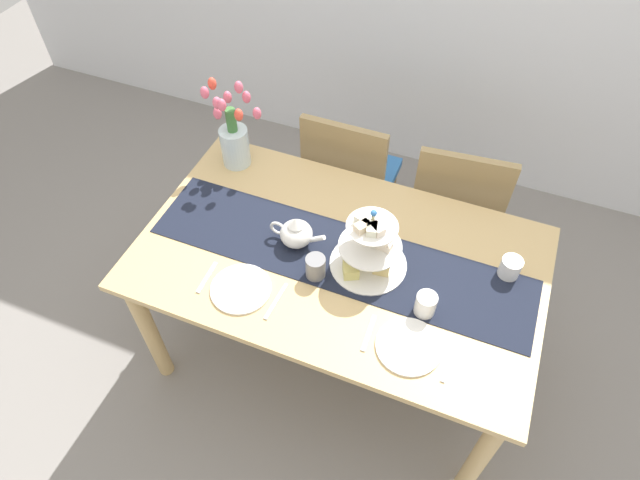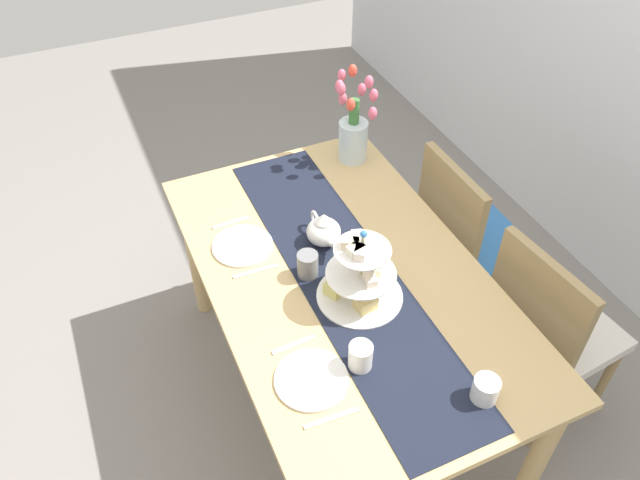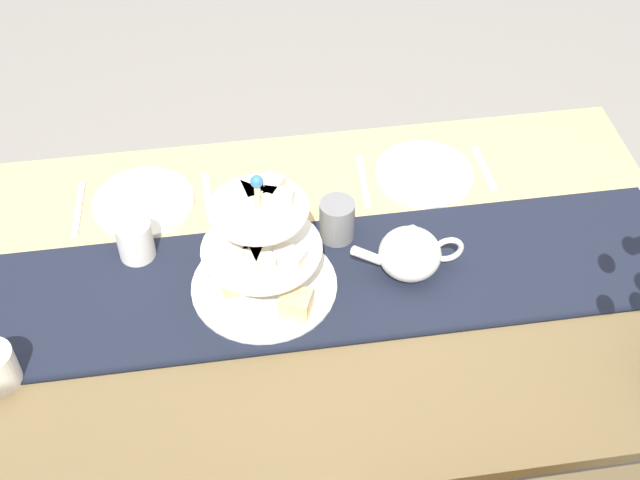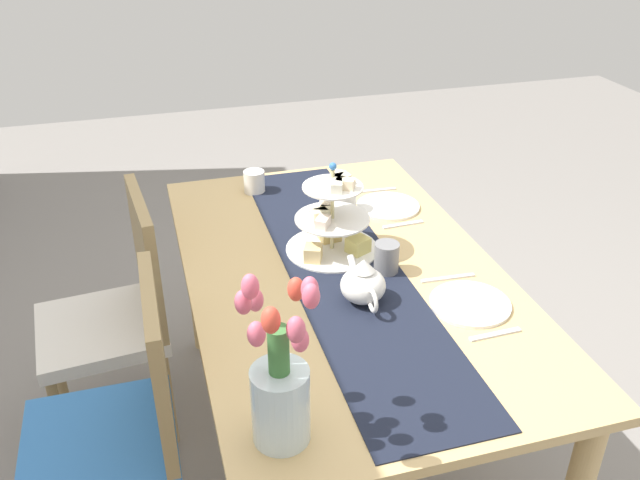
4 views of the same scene
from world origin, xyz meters
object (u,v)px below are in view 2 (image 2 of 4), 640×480
object	(u,v)px
dinner_plate_right	(311,379)
knife_left	(256,271)
tulip_vase	(353,130)
fork_right	(293,345)
dinner_plate_left	(243,246)
mug_white_text	(360,356)
teapot	(323,231)
cream_jug	(485,390)
mug_grey	(308,265)
chair_left	(466,237)
dining_table	(344,294)
chair_right	(548,327)
tiered_cake_stand	(360,276)
knife_right	(331,418)
fork_left	(231,223)

from	to	relation	value
dinner_plate_right	knife_left	bearing A→B (deg)	180.00
tulip_vase	fork_right	bearing A→B (deg)	-36.60
dinner_plate_left	mug_white_text	bearing A→B (deg)	13.59
teapot	dinner_plate_right	bearing A→B (deg)	-27.74
cream_jug	tulip_vase	bearing A→B (deg)	171.66
teapot	cream_jug	size ratio (longest dim) A/B	2.80
teapot	mug_grey	bearing A→B (deg)	-42.49
dinner_plate_right	mug_white_text	size ratio (longest dim) A/B	2.42
mug_grey	chair_left	bearing A→B (deg)	100.34
dining_table	cream_jug	distance (m)	0.67
knife_left	mug_grey	world-z (taller)	mug_grey
teapot	dinner_plate_left	bearing A→B (deg)	-109.38
cream_jug	dinner_plate_left	world-z (taller)	cream_jug
tulip_vase	chair_right	bearing A→B (deg)	20.32
tulip_vase	mug_grey	size ratio (longest dim) A/B	4.30
dining_table	chair_left	distance (m)	0.75
tulip_vase	mug_white_text	size ratio (longest dim) A/B	4.30
tiered_cake_stand	knife_left	world-z (taller)	tiered_cake_stand
dining_table	tulip_vase	world-z (taller)	tulip_vase
cream_jug	knife_right	distance (m)	0.46
fork_right	knife_right	size ratio (longest dim) A/B	0.88
chair_left	tulip_vase	world-z (taller)	tulip_vase
tiered_cake_stand	tulip_vase	distance (m)	0.82
teapot	tulip_vase	world-z (taller)	tulip_vase
dinner_plate_right	tulip_vase	bearing A→B (deg)	147.62
dining_table	dinner_plate_right	bearing A→B (deg)	-38.37
fork_left	knife_left	distance (m)	0.29
knife_left	dinner_plate_right	size ratio (longest dim) A/B	0.74
tiered_cake_stand	tulip_vase	bearing A→B (deg)	155.43
knife_right	dinner_plate_left	bearing A→B (deg)	180.00
mug_grey	knife_left	bearing A→B (deg)	-118.10
chair_left	fork_left	xyz separation A→B (m)	(-0.23, -0.99, 0.26)
chair_right	mug_white_text	world-z (taller)	chair_right
dining_table	dinner_plate_right	xyz separation A→B (m)	(0.36, -0.29, 0.11)
dining_table	dinner_plate_left	world-z (taller)	dinner_plate_left
knife_left	mug_white_text	distance (m)	0.54
tulip_vase	fork_right	distance (m)	1.06
dinner_plate_left	knife_right	distance (m)	0.79
dinner_plate_left	fork_left	size ratio (longest dim) A/B	1.53
mug_white_text	tiered_cake_stand	bearing A→B (deg)	153.67
dining_table	teapot	world-z (taller)	teapot
tulip_vase	chair_left	bearing A→B (deg)	40.53
teapot	cream_jug	bearing A→B (deg)	10.81
knife_left	dinner_plate_right	distance (m)	0.50
fork_right	mug_grey	bearing A→B (deg)	148.35
dinner_plate_right	chair_left	bearing A→B (deg)	119.73
mug_grey	mug_white_text	distance (m)	0.43
fork_right	mug_white_text	distance (m)	0.23
chair_right	tulip_vase	xyz separation A→B (m)	(-0.98, -0.36, 0.40)
chair_left	mug_white_text	bearing A→B (deg)	-55.19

